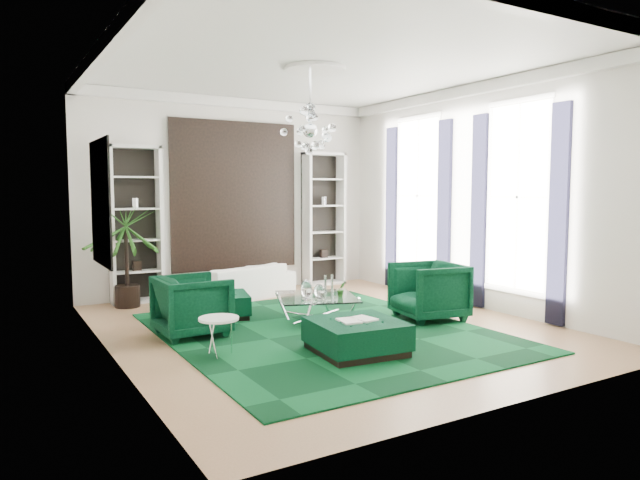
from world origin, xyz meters
TOP-DOWN VIEW (x-y plane):
  - floor at (0.00, 0.00)m, footprint 6.00×7.00m
  - ceiling at (0.00, 0.00)m, footprint 6.00×7.00m
  - wall_back at (0.00, 3.51)m, footprint 6.00×0.02m
  - wall_front at (0.00, -3.51)m, footprint 6.00×0.02m
  - wall_left at (-3.01, 0.00)m, footprint 0.02×7.00m
  - wall_right at (3.01, 0.00)m, footprint 0.02×7.00m
  - crown_molding at (0.00, 0.00)m, footprint 6.00×7.00m
  - ceiling_medallion at (0.00, 0.30)m, footprint 0.90×0.90m
  - tapestry at (0.00, 3.46)m, footprint 2.50×0.06m
  - shelving_left at (-1.95, 3.31)m, footprint 0.90×0.38m
  - shelving_right at (1.95, 3.31)m, footprint 0.90×0.38m
  - painting at (-2.97, 0.60)m, footprint 0.04×1.30m
  - window_near at (2.99, -0.90)m, footprint 0.03×1.10m
  - curtain_near_a at (2.96, -1.68)m, footprint 0.07×0.30m
  - curtain_near_b at (2.96, -0.12)m, footprint 0.07×0.30m
  - window_far at (2.99, 1.50)m, footprint 0.03×1.10m
  - curtain_far_a at (2.96, 0.72)m, footprint 0.07×0.30m
  - curtain_far_b at (2.96, 2.28)m, footprint 0.07×0.30m
  - rug at (-0.18, -0.26)m, footprint 4.20×5.00m
  - sofa at (-0.24, 2.70)m, footprint 2.29×1.42m
  - armchair_left at (-1.85, 0.50)m, footprint 0.95×0.93m
  - armchair_right at (1.63, -0.39)m, footprint 1.13×1.11m
  - coffee_table at (0.06, 0.37)m, footprint 1.48×1.48m
  - ottoman_side at (-1.12, 1.35)m, footprint 1.04×1.04m
  - ottoman_front at (-0.39, -1.37)m, footprint 1.13×1.13m
  - book at (-0.39, -1.37)m, footprint 0.47×0.31m
  - side_table at (-1.89, -0.63)m, footprint 0.61×0.61m
  - palm at (-2.19, 2.97)m, footprint 1.81×1.81m
  - chandelier at (-0.23, 0.04)m, footprint 0.84×0.84m
  - table_plant at (0.35, 0.13)m, footprint 0.13×0.11m

SIDE VIEW (x-z plane):
  - floor at x=0.00m, z-range -0.02..0.00m
  - rug at x=-0.18m, z-range 0.00..0.02m
  - ottoman_side at x=-1.12m, z-range 0.00..0.38m
  - coffee_table at x=0.06m, z-range 0.00..0.40m
  - ottoman_front at x=-0.39m, z-range 0.00..0.41m
  - side_table at x=-1.89m, z-range 0.00..0.47m
  - sofa at x=-0.24m, z-range 0.00..0.62m
  - armchair_left at x=-1.85m, z-range 0.00..0.84m
  - book at x=-0.39m, z-range 0.41..0.45m
  - armchair_right at x=1.63m, z-range 0.00..0.90m
  - table_plant at x=0.35m, z-range 0.40..0.62m
  - palm at x=-2.19m, z-range 0.00..2.27m
  - shelving_left at x=-1.95m, z-range 0.00..2.80m
  - shelving_right at x=1.95m, z-range 0.00..2.80m
  - curtain_near_a at x=2.96m, z-range 0.02..3.27m
  - curtain_near_b at x=2.96m, z-range 0.02..3.27m
  - curtain_far_a at x=2.96m, z-range 0.02..3.27m
  - curtain_far_b at x=2.96m, z-range 0.02..3.27m
  - painting at x=-2.97m, z-range 1.05..2.65m
  - wall_back at x=0.00m, z-range 0.00..3.80m
  - wall_front at x=0.00m, z-range 0.00..3.80m
  - wall_left at x=-3.01m, z-range 0.00..3.80m
  - wall_right at x=3.01m, z-range 0.00..3.80m
  - tapestry at x=0.00m, z-range 0.50..3.30m
  - window_near at x=2.99m, z-range 0.45..3.35m
  - window_far at x=2.99m, z-range 0.45..3.35m
  - chandelier at x=-0.23m, z-range 2.48..3.22m
  - crown_molding at x=0.00m, z-range 3.61..3.79m
  - ceiling_medallion at x=0.00m, z-range 3.75..3.79m
  - ceiling at x=0.00m, z-range 3.80..3.82m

